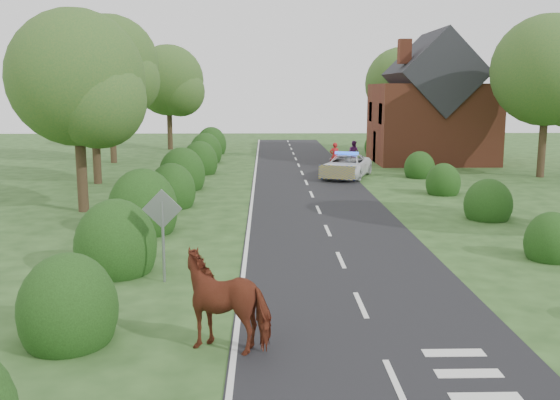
{
  "coord_description": "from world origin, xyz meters",
  "views": [
    {
      "loc": [
        -2.27,
        -14.19,
        5.1
      ],
      "look_at": [
        -1.76,
        7.23,
        1.3
      ],
      "focal_mm": 40.0,
      "sensor_mm": 36.0,
      "label": 1
    }
  ],
  "objects_px": {
    "cow": "(228,306)",
    "pedestrian_purple": "(354,153)",
    "road_sign": "(163,222)",
    "police_van": "(346,166)",
    "pedestrian_red": "(335,156)"
  },
  "relations": [
    {
      "from": "cow",
      "to": "pedestrian_purple",
      "type": "bearing_deg",
      "value": -177.63
    },
    {
      "from": "road_sign",
      "to": "police_van",
      "type": "height_order",
      "value": "road_sign"
    },
    {
      "from": "pedestrian_red",
      "to": "pedestrian_purple",
      "type": "xyz_separation_m",
      "value": [
        1.61,
        2.72,
        -0.05
      ]
    },
    {
      "from": "pedestrian_purple",
      "to": "pedestrian_red",
      "type": "bearing_deg",
      "value": 102.12
    },
    {
      "from": "road_sign",
      "to": "cow",
      "type": "distance_m",
      "value": 4.73
    },
    {
      "from": "pedestrian_red",
      "to": "road_sign",
      "type": "bearing_deg",
      "value": 78.09
    },
    {
      "from": "pedestrian_red",
      "to": "pedestrian_purple",
      "type": "relative_size",
      "value": 1.06
    },
    {
      "from": "road_sign",
      "to": "pedestrian_red",
      "type": "relative_size",
      "value": 1.45
    },
    {
      "from": "road_sign",
      "to": "cow",
      "type": "height_order",
      "value": "road_sign"
    },
    {
      "from": "pedestrian_red",
      "to": "police_van",
      "type": "bearing_deg",
      "value": 99.12
    },
    {
      "from": "road_sign",
      "to": "police_van",
      "type": "xyz_separation_m",
      "value": [
        7.49,
        20.07,
        -0.97
      ]
    },
    {
      "from": "cow",
      "to": "pedestrian_purple",
      "type": "xyz_separation_m",
      "value": [
        6.86,
        30.8,
        0.01
      ]
    },
    {
      "from": "road_sign",
      "to": "pedestrian_purple",
      "type": "xyz_separation_m",
      "value": [
        8.83,
        26.59,
        -0.83
      ]
    },
    {
      "from": "pedestrian_red",
      "to": "pedestrian_purple",
      "type": "bearing_deg",
      "value": -115.7
    },
    {
      "from": "cow",
      "to": "pedestrian_red",
      "type": "relative_size",
      "value": 1.31
    }
  ]
}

